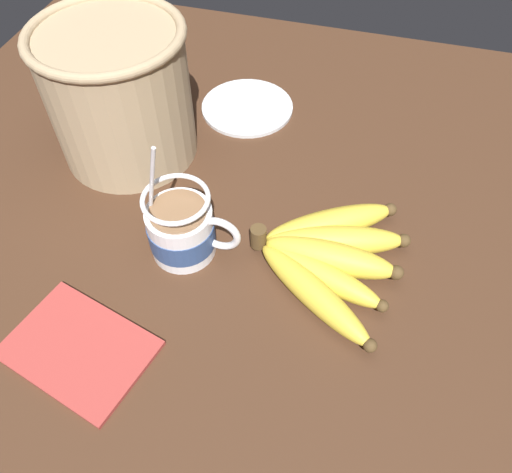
# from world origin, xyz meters

# --- Properties ---
(table) EXTENTS (1.11, 1.11, 0.04)m
(table) POSITION_xyz_m (0.00, 0.00, 0.02)
(table) COLOR #422819
(table) RESTS_ON ground
(coffee_mug) EXTENTS (0.12, 0.08, 0.17)m
(coffee_mug) POSITION_xyz_m (-0.06, -0.03, 0.07)
(coffee_mug) COLOR silver
(coffee_mug) RESTS_ON table
(banana_bunch) EXTENTS (0.19, 0.23, 0.04)m
(banana_bunch) POSITION_xyz_m (0.12, -0.01, 0.05)
(banana_bunch) COLOR #4C381E
(banana_bunch) RESTS_ON table
(woven_basket) EXTENTS (0.20, 0.20, 0.19)m
(woven_basket) POSITION_xyz_m (-0.20, 0.13, 0.13)
(woven_basket) COLOR tan
(woven_basket) RESTS_ON table
(napkin) EXTENTS (0.18, 0.14, 0.01)m
(napkin) POSITION_xyz_m (-0.12, -0.19, 0.04)
(napkin) COLOR #A33833
(napkin) RESTS_ON table
(small_plate) EXTENTS (0.15, 0.15, 0.01)m
(small_plate) POSITION_xyz_m (-0.06, 0.27, 0.04)
(small_plate) COLOR silver
(small_plate) RESTS_ON table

